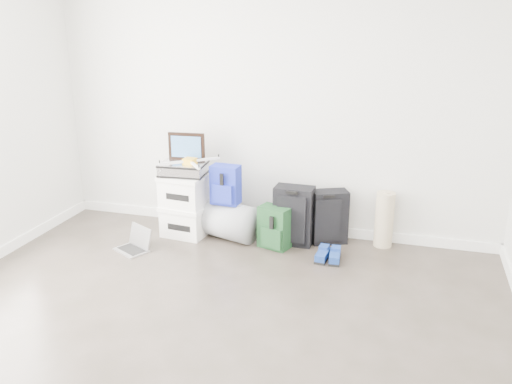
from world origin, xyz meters
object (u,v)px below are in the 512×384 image
(laptop, at_px, (135,244))
(large_suitcase, at_px, (294,216))
(boxes_stack, at_px, (185,205))
(carry_on, at_px, (329,217))
(briefcase, at_px, (183,169))
(duffel_bag, at_px, (227,220))

(laptop, bearing_deg, large_suitcase, 50.09)
(boxes_stack, relative_size, laptop, 1.67)
(laptop, bearing_deg, carry_on, 49.86)
(boxes_stack, xyz_separation_m, carry_on, (1.43, 0.21, -0.05))
(briefcase, relative_size, duffel_bag, 0.72)
(boxes_stack, distance_m, carry_on, 1.45)
(boxes_stack, relative_size, briefcase, 1.46)
(large_suitcase, height_order, carry_on, large_suitcase)
(briefcase, distance_m, carry_on, 1.51)
(large_suitcase, bearing_deg, boxes_stack, -174.30)
(briefcase, relative_size, large_suitcase, 0.75)
(boxes_stack, distance_m, briefcase, 0.38)
(duffel_bag, bearing_deg, large_suitcase, 21.19)
(large_suitcase, bearing_deg, carry_on, 22.08)
(duffel_bag, xyz_separation_m, carry_on, (1.00, 0.17, 0.08))
(duffel_bag, bearing_deg, briefcase, -156.81)
(duffel_bag, bearing_deg, boxes_stack, -156.81)
(duffel_bag, distance_m, carry_on, 1.02)
(large_suitcase, height_order, laptop, large_suitcase)
(boxes_stack, bearing_deg, carry_on, 14.12)
(briefcase, distance_m, duffel_bag, 0.67)
(carry_on, bearing_deg, briefcase, 163.52)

